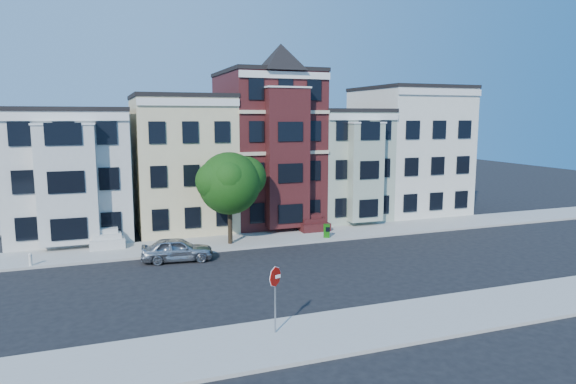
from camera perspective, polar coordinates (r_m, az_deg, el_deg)
name	(u,v)px	position (r m, az deg, el deg)	size (l,w,h in m)	color
ground	(345,268)	(30.08, 6.31, -8.42)	(120.00, 120.00, 0.00)	black
far_sidewalk	(295,237)	(37.13, 0.78, -5.00)	(60.00, 4.00, 0.15)	#9E9B93
near_sidewalk	(428,317)	(23.57, 15.25, -13.30)	(60.00, 4.00, 0.15)	#9E9B93
house_white	(71,174)	(40.49, -23.01, 1.81)	(8.00, 9.00, 9.00)	beige
house_yellow	(181,164)	(40.82, -11.76, 3.05)	(7.00, 9.00, 10.00)	beige
house_brown	(267,149)	(42.34, -2.36, 4.77)	(7.00, 9.00, 12.00)	#401515
house_green	(338,165)	(44.87, 5.58, 3.02)	(6.00, 9.00, 9.00)	#9BA992
house_cream	(407,152)	(48.25, 13.13, 4.40)	(8.00, 9.00, 11.00)	silver
street_tree	(229,188)	(34.40, -6.52, 0.49)	(6.58, 6.58, 7.65)	#1D4F13
parked_car	(177,249)	(31.86, -12.20, -6.25)	(1.71, 4.25, 1.45)	#9FA2A7
newspaper_box	(327,231)	(36.64, 4.31, -4.32)	(0.43, 0.38, 0.95)	#11600B
fire_hydrant	(30,261)	(33.31, -26.70, -6.83)	(0.21, 0.21, 0.59)	silver
stop_sign	(275,295)	(20.61, -1.44, -11.42)	(0.84, 0.12, 3.07)	#BD0500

